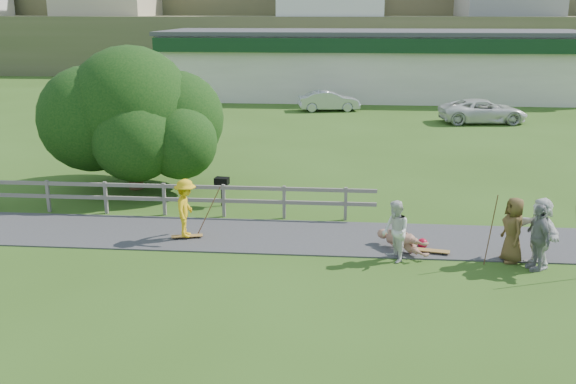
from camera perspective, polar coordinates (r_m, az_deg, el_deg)
name	(u,v)px	position (r m, az deg, el deg)	size (l,w,h in m)	color
ground	(273,255)	(17.99, -1.34, -5.62)	(260.00, 260.00, 0.00)	#315317
path	(279,236)	(19.38, -0.85, -3.95)	(34.00, 3.00, 0.04)	#373739
fence	(146,194)	(21.78, -12.53, -0.15)	(15.05, 0.10, 1.10)	slate
strip_mall	(373,63)	(51.78, 7.54, 11.27)	(32.50, 10.75, 5.10)	beige
skater_rider	(186,211)	(19.16, -9.06, -1.71)	(1.13, 0.65, 1.74)	yellow
skater_fallen	(403,241)	(18.39, 10.15, -4.32)	(1.77, 0.42, 0.64)	#AA755E
spectator_a	(395,231)	(17.53, 9.52, -3.48)	(0.82, 0.64, 1.69)	silver
spectator_b	(538,237)	(17.94, 21.33, -3.77)	(1.05, 0.44, 1.79)	gray
spectator_c	(513,230)	(18.28, 19.37, -3.19)	(0.88, 0.57, 1.81)	brown
spectator_d	(540,232)	(18.19, 21.48, -3.35)	(1.75, 0.56, 1.89)	silver
car_silver	(329,101)	(43.97, 3.65, 8.08)	(1.43, 4.10, 1.35)	#BABCC3
car_white	(483,111)	(40.79, 16.94, 6.89)	(2.39, 5.18, 1.44)	white
tree	(133,137)	(24.83, -13.61, 4.75)	(7.46, 7.46, 3.99)	black
bbq	(222,192)	(22.40, -5.88, 0.02)	(0.47, 0.36, 1.01)	black
longboard_rider	(187,237)	(19.42, -8.96, -4.01)	(0.92, 0.23, 0.10)	olive
longboard_fallen	(431,252)	(18.48, 12.62, -5.24)	(1.01, 0.25, 0.11)	olive
helmet	(422,243)	(18.84, 11.86, -4.48)	(0.30, 0.30, 0.30)	#B30927
pole_rider	(209,208)	(19.40, -7.06, -1.44)	(0.03, 0.03, 1.72)	brown
pole_spec_left	(491,230)	(17.80, 17.58, -3.25)	(0.03, 0.03, 1.97)	brown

